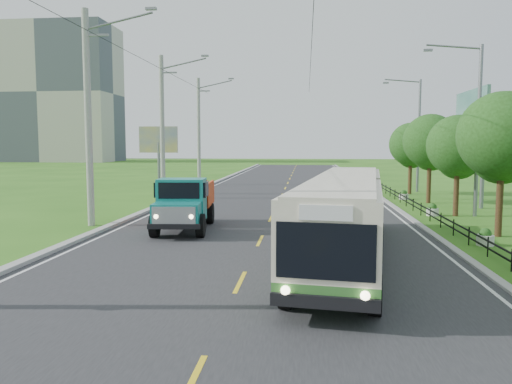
# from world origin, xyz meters

# --- Properties ---
(ground) EXTENTS (240.00, 240.00, 0.00)m
(ground) POSITION_xyz_m (0.00, 0.00, 0.00)
(ground) COLOR #2B6217
(ground) RESTS_ON ground
(road) EXTENTS (14.00, 120.00, 0.02)m
(road) POSITION_xyz_m (0.00, 20.00, 0.01)
(road) COLOR #28282B
(road) RESTS_ON ground
(curb_left) EXTENTS (0.40, 120.00, 0.15)m
(curb_left) POSITION_xyz_m (-7.20, 20.00, 0.07)
(curb_left) COLOR #9E9E99
(curb_left) RESTS_ON ground
(curb_right) EXTENTS (0.30, 120.00, 0.10)m
(curb_right) POSITION_xyz_m (7.15, 20.00, 0.05)
(curb_right) COLOR #9E9E99
(curb_right) RESTS_ON ground
(edge_line_left) EXTENTS (0.12, 120.00, 0.00)m
(edge_line_left) POSITION_xyz_m (-6.65, 20.00, 0.02)
(edge_line_left) COLOR silver
(edge_line_left) RESTS_ON road
(edge_line_right) EXTENTS (0.12, 120.00, 0.00)m
(edge_line_right) POSITION_xyz_m (6.65, 20.00, 0.02)
(edge_line_right) COLOR silver
(edge_line_right) RESTS_ON road
(centre_dash) EXTENTS (0.12, 2.20, 0.00)m
(centre_dash) POSITION_xyz_m (0.00, 0.00, 0.02)
(centre_dash) COLOR yellow
(centre_dash) RESTS_ON road
(railing_right) EXTENTS (0.04, 40.00, 0.60)m
(railing_right) POSITION_xyz_m (8.00, 14.00, 0.30)
(railing_right) COLOR black
(railing_right) RESTS_ON ground
(pole_near) EXTENTS (3.51, 0.32, 10.00)m
(pole_near) POSITION_xyz_m (-8.26, 9.00, 5.09)
(pole_near) COLOR gray
(pole_near) RESTS_ON ground
(pole_mid) EXTENTS (3.51, 0.32, 10.00)m
(pole_mid) POSITION_xyz_m (-8.26, 21.00, 5.09)
(pole_mid) COLOR gray
(pole_mid) RESTS_ON ground
(pole_far) EXTENTS (3.51, 0.32, 10.00)m
(pole_far) POSITION_xyz_m (-8.26, 33.00, 5.09)
(pole_far) COLOR gray
(pole_far) RESTS_ON ground
(tree_third) EXTENTS (3.60, 3.62, 6.00)m
(tree_third) POSITION_xyz_m (9.86, 8.14, 3.99)
(tree_third) COLOR #382314
(tree_third) RESTS_ON ground
(tree_fourth) EXTENTS (3.24, 3.31, 5.40)m
(tree_fourth) POSITION_xyz_m (9.86, 14.14, 3.59)
(tree_fourth) COLOR #382314
(tree_fourth) RESTS_ON ground
(tree_fifth) EXTENTS (3.48, 3.52, 5.80)m
(tree_fifth) POSITION_xyz_m (9.86, 20.14, 3.85)
(tree_fifth) COLOR #382314
(tree_fifth) RESTS_ON ground
(tree_back) EXTENTS (3.30, 3.36, 5.50)m
(tree_back) POSITION_xyz_m (9.86, 26.14, 3.65)
(tree_back) COLOR #382314
(tree_back) RESTS_ON ground
(streetlight_mid) EXTENTS (3.02, 0.20, 9.07)m
(streetlight_mid) POSITION_xyz_m (10.64, 14.00, 4.90)
(streetlight_mid) COLOR slate
(streetlight_mid) RESTS_ON ground
(streetlight_far) EXTENTS (3.02, 0.20, 9.07)m
(streetlight_far) POSITION_xyz_m (10.64, 28.00, 4.90)
(streetlight_far) COLOR slate
(streetlight_far) RESTS_ON ground
(planter_near) EXTENTS (0.64, 0.64, 0.67)m
(planter_near) POSITION_xyz_m (8.60, 6.00, 0.29)
(planter_near) COLOR silver
(planter_near) RESTS_ON ground
(planter_mid) EXTENTS (0.64, 0.64, 0.67)m
(planter_mid) POSITION_xyz_m (8.60, 14.00, 0.29)
(planter_mid) COLOR silver
(planter_mid) RESTS_ON ground
(planter_far) EXTENTS (0.64, 0.64, 0.67)m
(planter_far) POSITION_xyz_m (8.60, 22.00, 0.29)
(planter_far) COLOR silver
(planter_far) RESTS_ON ground
(billboard_left) EXTENTS (3.00, 0.20, 5.20)m
(billboard_left) POSITION_xyz_m (-9.50, 24.00, 3.87)
(billboard_left) COLOR slate
(billboard_left) RESTS_ON ground
(billboard_right) EXTENTS (0.24, 6.00, 7.30)m
(billboard_right) POSITION_xyz_m (12.30, 20.00, 5.34)
(billboard_right) COLOR slate
(billboard_right) RESTS_ON ground
(apartment_near) EXTENTS (28.00, 14.00, 30.00)m
(apartment_near) POSITION_xyz_m (-55.00, 95.00, 15.00)
(apartment_near) COLOR #B7B2A3
(apartment_near) RESTS_ON ground
(apartment_far) EXTENTS (24.00, 14.00, 26.00)m
(apartment_far) POSITION_xyz_m (-80.00, 120.00, 13.00)
(apartment_far) COLOR #B7B2A3
(apartment_far) RESTS_ON ground
(bus) EXTENTS (4.07, 14.10, 2.69)m
(bus) POSITION_xyz_m (3.12, 3.42, 1.62)
(bus) COLOR #37742E
(bus) RESTS_ON ground
(dump_truck) EXTENTS (2.60, 5.77, 2.36)m
(dump_truck) POSITION_xyz_m (-3.61, 8.35, 1.33)
(dump_truck) COLOR #15827B
(dump_truck) RESTS_ON ground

